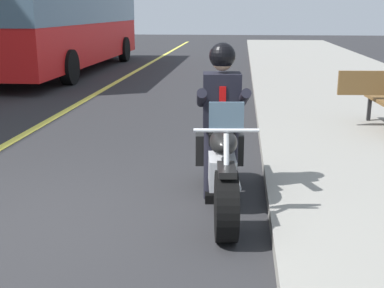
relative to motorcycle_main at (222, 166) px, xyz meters
The scene contains 4 objects.
ground_plane 1.73m from the motorcycle_main, 64.38° to the right, with size 80.00×80.00×0.00m, color #28282B.
motorcycle_main is the anchor object (origin of this frame).
rider_main 0.61m from the motorcycle_main, behind, with size 0.66×0.59×1.74m.
bus_near 13.37m from the motorcycle_main, 153.68° to the right, with size 11.05×2.70×3.30m.
Camera 1 is at (4.39, 1.69, 2.06)m, focal length 46.66 mm.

